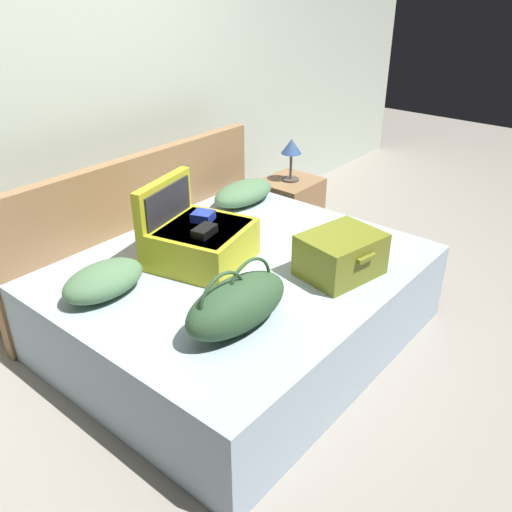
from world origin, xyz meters
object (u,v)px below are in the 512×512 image
object	(u,v)px
hard_case_medium	(341,255)
nightstand	(289,210)
bed	(240,301)
duffel_bag	(237,304)
pillow_center_head	(244,193)
hard_case_large	(198,239)
pillow_near_headboard	(104,280)
table_lamp	(291,150)

from	to	relation	value
hard_case_medium	nightstand	distance (m)	1.50
bed	hard_case_medium	world-z (taller)	hard_case_medium
bed	duffel_bag	bearing A→B (deg)	-139.51
duffel_bag	pillow_center_head	distance (m)	1.50
pillow_center_head	nightstand	world-z (taller)	pillow_center_head
hard_case_large	nightstand	world-z (taller)	hard_case_large
duffel_bag	nightstand	world-z (taller)	duffel_bag
duffel_bag	pillow_center_head	bearing A→B (deg)	39.71
hard_case_medium	nightstand	world-z (taller)	hard_case_medium
hard_case_large	bed	bearing A→B (deg)	-75.41
pillow_near_headboard	pillow_center_head	xyz separation A→B (m)	(1.38, 0.25, -0.00)
pillow_near_headboard	table_lamp	bearing A→B (deg)	7.37
bed	table_lamp	bearing A→B (deg)	24.49
duffel_bag	pillow_near_headboard	distance (m)	0.75
bed	duffel_bag	world-z (taller)	duffel_bag
pillow_near_headboard	pillow_center_head	size ratio (longest dim) A/B	0.88
duffel_bag	bed	bearing A→B (deg)	40.49
duffel_bag	pillow_near_headboard	xyz separation A→B (m)	(-0.22, 0.71, -0.04)
table_lamp	hard_case_medium	bearing A→B (deg)	-132.90
hard_case_large	table_lamp	world-z (taller)	hard_case_large
table_lamp	pillow_near_headboard	bearing A→B (deg)	-172.63
duffel_bag	hard_case_large	bearing A→B (deg)	60.01
hard_case_medium	pillow_near_headboard	xyz separation A→B (m)	(-0.95, 0.82, -0.03)
bed	table_lamp	distance (m)	1.48
bed	duffel_bag	distance (m)	0.70
pillow_near_headboard	table_lamp	distance (m)	1.97
duffel_bag	table_lamp	bearing A→B (deg)	29.25
hard_case_medium	duffel_bag	size ratio (longest dim) A/B	0.80
pillow_near_headboard	bed	bearing A→B (deg)	-25.87
pillow_center_head	table_lamp	size ratio (longest dim) A/B	1.55
bed	table_lamp	size ratio (longest dim) A/B	5.99
table_lamp	bed	bearing A→B (deg)	-155.51
duffel_bag	table_lamp	distance (m)	1.98
table_lamp	nightstand	bearing A→B (deg)	90.00
hard_case_large	pillow_near_headboard	xyz separation A→B (m)	(-0.56, 0.12, -0.06)
table_lamp	duffel_bag	bearing A→B (deg)	-150.75
hard_case_medium	table_lamp	distance (m)	1.46
hard_case_large	pillow_center_head	bearing A→B (deg)	10.45
bed	table_lamp	xyz separation A→B (m)	(1.27, 0.58, 0.50)
duffel_bag	table_lamp	xyz separation A→B (m)	(1.72, 0.96, 0.13)
pillow_near_headboard	hard_case_medium	bearing A→B (deg)	-40.57
hard_case_medium	pillow_near_headboard	distance (m)	1.25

